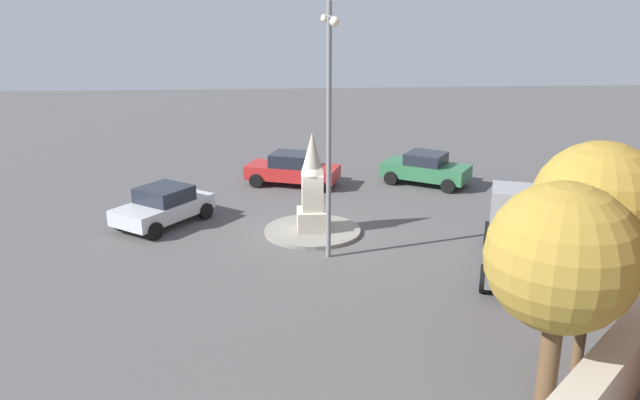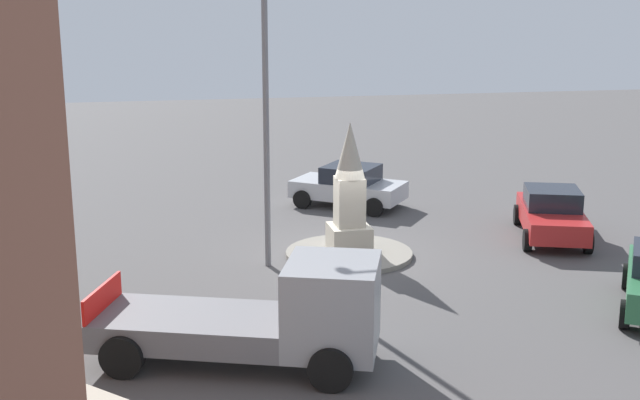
{
  "view_description": "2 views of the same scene",
  "coord_description": "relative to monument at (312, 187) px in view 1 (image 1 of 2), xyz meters",
  "views": [
    {
      "loc": [
        22.19,
        -1.39,
        8.27
      ],
      "look_at": [
        0.07,
        0.27,
        1.29
      ],
      "focal_mm": 35.94,
      "sensor_mm": 36.0,
      "label": 1
    },
    {
      "loc": [
        5.33,
        21.21,
        6.87
      ],
      "look_at": [
        0.63,
        -0.96,
        1.43
      ],
      "focal_mm": 45.64,
      "sensor_mm": 36.0,
      "label": 2
    }
  ],
  "objects": [
    {
      "name": "car_green_near_island",
      "position": [
        -6.08,
        5.66,
        -1.01
      ],
      "size": [
        3.58,
        4.22,
        1.5
      ],
      "color": "#2D6B42",
      "rests_on": "ground"
    },
    {
      "name": "car_red_waiting",
      "position": [
        -6.42,
        -0.54,
        -1.02
      ],
      "size": [
        3.02,
        4.52,
        1.51
      ],
      "color": "#B22323",
      "rests_on": "ground"
    },
    {
      "name": "traffic_island",
      "position": [
        0.0,
        0.0,
        -1.7
      ],
      "size": [
        3.56,
        3.56,
        0.14
      ],
      "primitive_type": "cylinder",
      "color": "gray",
      "rests_on": "ground"
    },
    {
      "name": "monument",
      "position": [
        0.0,
        0.0,
        0.0
      ],
      "size": [
        1.12,
        1.12,
        3.66
      ],
      "color": "#B2AA99",
      "rests_on": "traffic_island"
    },
    {
      "name": "tree_near_wall",
      "position": [
        9.69,
        5.52,
        2.23
      ],
      "size": [
        2.85,
        2.85,
        5.45
      ],
      "color": "brown",
      "rests_on": "ground"
    },
    {
      "name": "streetlamp",
      "position": [
        2.35,
        0.38,
        3.18
      ],
      "size": [
        3.53,
        0.28,
        8.22
      ],
      "color": "slate",
      "rests_on": "ground"
    },
    {
      "name": "ground_plane",
      "position": [
        0.0,
        0.0,
        -1.77
      ],
      "size": [
        80.0,
        80.0,
        0.0
      ],
      "primitive_type": "plane",
      "color": "#4F4C4C"
    },
    {
      "name": "car_silver_parked_left",
      "position": [
        -1.38,
        -5.6,
        -1.02
      ],
      "size": [
        4.15,
        3.76,
        1.46
      ],
      "color": "#B7BABF",
      "rests_on": "ground"
    },
    {
      "name": "truck_grey_passing",
      "position": [
        3.19,
        6.55,
        -0.77
      ],
      "size": [
        5.83,
        3.71,
        2.15
      ],
      "color": "gray",
      "rests_on": "ground"
    },
    {
      "name": "tree_mid_cluster",
      "position": [
        10.98,
        4.2,
        1.64
      ],
      "size": [
        3.02,
        3.02,
        4.95
      ],
      "color": "brown",
      "rests_on": "ground"
    }
  ]
}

